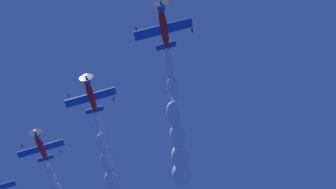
# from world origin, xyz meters

# --- Properties ---
(airplane_lead) EXTENTS (8.73, 8.00, 3.59)m
(airplane_lead) POSITION_xyz_m (-2.65, 0.08, 54.52)
(airplane_lead) COLOR red
(airplane_left_wingman) EXTENTS (8.71, 8.00, 3.65)m
(airplane_left_wingman) POSITION_xyz_m (-13.20, 16.18, 55.70)
(airplane_left_wingman) COLOR red
(airplane_right_wingman) EXTENTS (8.70, 8.02, 3.48)m
(airplane_right_wingman) POSITION_xyz_m (-22.43, 30.47, 55.36)
(airplane_right_wingman) COLOR red
(smoke_trail_lead) EXTENTS (9.79, 29.71, 6.19)m
(smoke_trail_lead) POSITION_xyz_m (3.03, 22.45, 51.67)
(smoke_trail_lead) COLOR white
(smoke_trail_left_wingman) EXTENTS (10.21, 29.84, 6.22)m
(smoke_trail_left_wingman) POSITION_xyz_m (-7.51, 38.40, 52.88)
(smoke_trail_left_wingman) COLOR white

